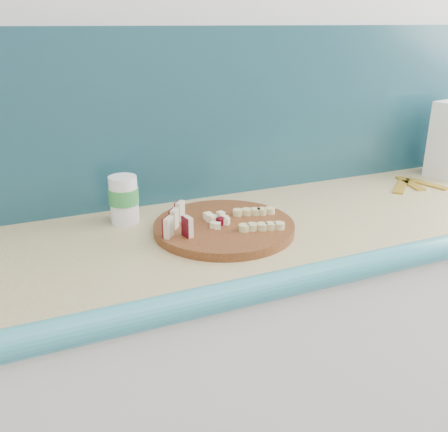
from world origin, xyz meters
TOP-DOWN VIEW (x-y plane):
  - kitchen_counter at (0.10, 1.50)m, footprint 2.20×0.63m
  - backsplash at (0.10, 1.79)m, footprint 2.20×0.02m
  - cutting_board at (-0.31, 1.51)m, footprint 0.46×0.46m
  - apple_wedges at (-0.44, 1.51)m, footprint 0.09×0.14m
  - apple_chunks at (-0.34, 1.51)m, footprint 0.06×0.06m
  - banana_slices at (-0.23, 1.48)m, footprint 0.14×0.16m
  - canister at (-0.53, 1.67)m, footprint 0.08×0.08m
  - banana_peel at (0.42, 1.61)m, footprint 0.21×0.18m

SIDE VIEW (x-z plane):
  - kitchen_counter at x=0.10m, z-range 0.00..0.91m
  - banana_peel at x=0.42m, z-range 0.91..0.92m
  - cutting_board at x=-0.31m, z-range 0.91..0.93m
  - banana_slices at x=-0.23m, z-range 0.93..0.95m
  - apple_chunks at x=-0.34m, z-range 0.93..0.95m
  - apple_wedges at x=-0.44m, z-range 0.93..0.98m
  - canister at x=-0.53m, z-range 0.91..1.04m
  - backsplash at x=0.10m, z-range 0.91..1.41m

